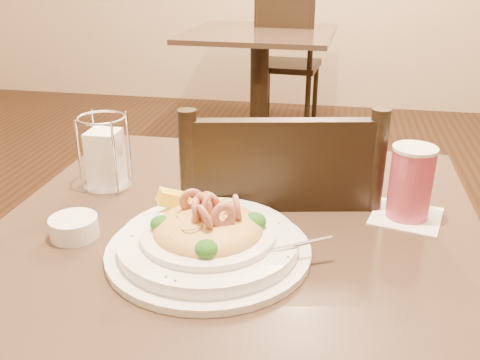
% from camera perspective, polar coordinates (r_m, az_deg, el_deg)
% --- Properties ---
extents(main_table, '(0.90, 0.90, 0.73)m').
position_cam_1_polar(main_table, '(1.14, -0.19, -14.83)').
color(main_table, black).
rests_on(main_table, ground).
extents(background_table, '(0.93, 0.93, 0.73)m').
position_cam_1_polar(background_table, '(3.50, 2.10, 11.86)').
color(background_table, black).
rests_on(background_table, ground).
extents(dining_chair_near, '(0.49, 0.49, 0.93)m').
position_cam_1_polar(dining_chair_near, '(1.29, 3.60, -9.57)').
color(dining_chair_near, black).
rests_on(dining_chair_near, ground).
extents(dining_chair_far, '(0.46, 0.46, 0.93)m').
position_cam_1_polar(dining_chair_far, '(3.77, 4.97, 12.64)').
color(dining_chair_far, black).
rests_on(dining_chair_far, ground).
extents(pasta_bowl, '(0.38, 0.35, 0.11)m').
position_cam_1_polar(pasta_bowl, '(0.90, -3.41, -6.11)').
color(pasta_bowl, white).
rests_on(pasta_bowl, main_table).
extents(drink_glass, '(0.15, 0.15, 0.14)m').
position_cam_1_polar(drink_glass, '(1.05, 17.74, -0.34)').
color(drink_glass, white).
rests_on(drink_glass, main_table).
extents(bread_basket, '(0.30, 0.27, 0.07)m').
position_cam_1_polar(bread_basket, '(1.21, 1.38, 1.44)').
color(bread_basket, black).
rests_on(bread_basket, main_table).
extents(napkin_caddy, '(0.10, 0.10, 0.16)m').
position_cam_1_polar(napkin_caddy, '(1.17, -14.16, 2.39)').
color(napkin_caddy, silver).
rests_on(napkin_caddy, main_table).
extents(side_plate, '(0.16, 0.16, 0.01)m').
position_cam_1_polar(side_plate, '(1.20, 4.61, 0.20)').
color(side_plate, white).
rests_on(side_plate, main_table).
extents(butter_ramekin, '(0.11, 0.11, 0.04)m').
position_cam_1_polar(butter_ramekin, '(1.00, -17.29, -4.83)').
color(butter_ramekin, white).
rests_on(butter_ramekin, main_table).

